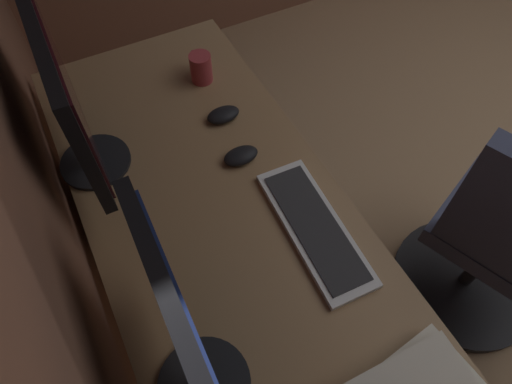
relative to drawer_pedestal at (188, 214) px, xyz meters
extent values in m
cube|color=#936D47|center=(-0.39, -0.03, 0.37)|extent=(1.81, 0.67, 0.03)
cylinder|color=silver|center=(0.45, -0.30, 0.00)|extent=(0.05, 0.05, 0.70)
cylinder|color=silver|center=(0.45, 0.25, 0.00)|extent=(0.05, 0.05, 0.70)
cube|color=#936D47|center=(0.00, 0.00, 0.00)|extent=(0.40, 0.50, 0.69)
cube|color=silver|center=(0.00, -0.25, 0.00)|extent=(0.37, 0.01, 0.61)
cylinder|color=black|center=(-0.65, 0.18, 0.39)|extent=(0.20, 0.20, 0.01)
cylinder|color=black|center=(-0.65, 0.18, 0.44)|extent=(0.04, 0.04, 0.10)
cube|color=black|center=(-0.65, 0.18, 0.64)|extent=(0.55, 0.04, 0.30)
cube|color=#19234C|center=(-0.65, 0.16, 0.64)|extent=(0.51, 0.02, 0.26)
cylinder|color=black|center=(0.04, 0.22, 0.39)|extent=(0.20, 0.20, 0.01)
cylinder|color=black|center=(0.04, 0.22, 0.44)|extent=(0.04, 0.04, 0.10)
cube|color=black|center=(0.04, 0.22, 0.67)|extent=(0.53, 0.04, 0.35)
cube|color=#330F14|center=(0.04, 0.20, 0.67)|extent=(0.49, 0.02, 0.31)
cube|color=silver|center=(-0.44, -0.23, 0.39)|extent=(0.43, 0.16, 0.02)
cube|color=#2D2D30|center=(-0.44, -0.23, 0.40)|extent=(0.38, 0.13, 0.00)
ellipsoid|color=black|center=(0.03, -0.18, 0.40)|extent=(0.06, 0.10, 0.03)
ellipsoid|color=black|center=(-0.14, -0.16, 0.40)|extent=(0.06, 0.10, 0.03)
cylinder|color=#A53338|center=(0.22, -0.20, 0.43)|extent=(0.07, 0.07, 0.10)
torus|color=#A53338|center=(0.27, -0.20, 0.44)|extent=(0.06, 0.01, 0.06)
cube|color=#383D56|center=(-0.62, -0.91, 0.11)|extent=(0.57, 0.55, 0.07)
cylinder|color=black|center=(-0.62, -0.91, -0.10)|extent=(0.05, 0.05, 0.37)
cylinder|color=black|center=(-0.62, -0.91, -0.31)|extent=(0.56, 0.56, 0.03)
camera|label=1|loc=(-0.89, 0.18, 1.42)|focal=31.79mm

